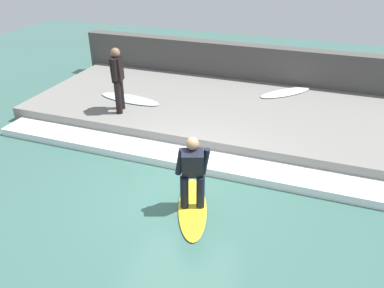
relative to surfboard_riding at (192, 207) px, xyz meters
name	(u,v)px	position (x,y,z in m)	size (l,w,h in m)	color
ground_plane	(179,192)	(0.41, 0.44, -0.03)	(28.00, 28.00, 0.00)	#386056
concrete_ledge	(227,112)	(4.15, 0.44, 0.18)	(4.40, 11.10, 0.41)	slate
back_wall	(246,68)	(6.60, 0.44, 0.73)	(0.50, 11.66, 1.52)	#474442
wave_foam_crest	(197,160)	(1.56, 0.44, 0.06)	(0.79, 10.55, 0.19)	white
surfboard_riding	(192,207)	(0.00, 0.00, 0.00)	(1.96, 1.15, 0.06)	yellow
surfer_riding	(192,170)	(0.00, 0.00, 0.86)	(0.52, 0.61, 1.49)	black
surfer_waiting_near	(118,77)	(2.80, 3.06, 1.35)	(0.57, 0.37, 1.72)	black
surfboard_waiting_near	(130,99)	(3.57, 3.20, 0.41)	(0.79, 2.01, 0.06)	silver
surfboard_spare	(286,92)	(5.61, -1.00, 0.41)	(1.65, 1.63, 0.06)	white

